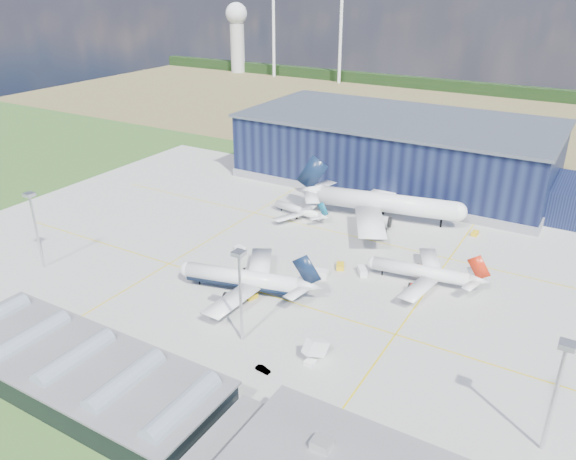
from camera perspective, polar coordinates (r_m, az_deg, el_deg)
The scene contains 25 objects.
ground at distance 159.06m, azimuth -1.45°, elevation -4.59°, with size 600.00×600.00×0.00m, color #2F5A21.
apron at distance 166.58m, azimuth 0.37°, elevation -3.14°, with size 220.00×160.00×0.08m.
farmland at distance 354.24m, azimuth 18.04°, elevation 10.68°, with size 600.00×220.00×0.01m, color olive.
treeline at distance 430.48m, azimuth 20.74°, elevation 13.13°, with size 600.00×8.00×8.00m, color black.
horizon_dressing at distance 492.04m, azimuth -2.37°, elevation 19.41°, with size 440.20×18.00×70.00m.
hangar at distance 233.53m, azimuth 11.61°, elevation 7.64°, with size 145.00×62.00×26.10m.
glass_concourse at distance 123.36m, azimuth -19.53°, elevation -13.78°, with size 78.00×23.00×8.60m.
light_mast_west at distance 171.72m, azimuth -24.40°, elevation 1.09°, with size 2.60×2.60×23.00m.
light_mast_center at distance 124.94m, azimuth -4.91°, elevation -5.27°, with size 2.60×2.60×23.00m.
light_mast_east at distance 107.25m, azimuth 25.77°, elevation -13.55°, with size 2.60×2.60×23.00m.
airliner_navy at distance 148.32m, azimuth -4.70°, elevation -4.07°, with size 40.32×39.45×13.15m, color white, non-canonical shape.
airliner_red at distance 156.76m, azimuth 13.39°, elevation -3.49°, with size 33.62×32.89×10.96m, color white, non-canonical shape.
airliner_widebody at distance 193.39m, azimuth 9.97°, elevation 3.69°, with size 60.48×59.16×19.72m, color white, non-canonical shape.
airliner_regional at distance 195.29m, azimuth 1.04°, elevation 2.43°, with size 24.45×23.92×7.97m, color white, non-canonical shape.
gse_tug_a at distance 162.69m, azimuth 5.33°, elevation -3.69°, with size 2.19×3.59×1.50m, color yellow.
gse_tug_b at distance 148.00m, azimuth -3.76°, elevation -6.74°, with size 2.03×3.05×1.32m, color yellow.
gse_van_a at distance 157.59m, azimuth 3.08°, elevation -4.42°, with size 2.38×5.46×2.38m, color white.
gse_cart_a at distance 163.82m, azimuth 1.79°, elevation -3.41°, with size 2.02×3.04×1.32m, color white.
gse_van_b at distance 160.17m, azimuth 7.55°, elevation -4.17°, with size 2.08×4.53×2.08m, color white.
gse_tug_c at distance 192.26m, azimuth 18.46°, elevation -0.33°, with size 1.96×3.14×1.37m, color yellow.
gse_cart_b at distance 172.81m, azimuth -4.90°, elevation -1.91°, with size 2.22×3.34×1.45m, color white.
gse_van_c at distance 109.77m, azimuth 3.98°, elevation -19.36°, with size 2.58×5.37×2.58m, color white.
airstair at distance 126.25m, azimuth 2.81°, elevation -12.25°, with size 2.23×5.58×3.57m, color white.
car_a at distance 127.58m, azimuth -13.42°, elevation -13.20°, with size 1.53×3.81×1.30m, color #99999E.
car_b at distance 123.37m, azimuth -2.56°, elevation -13.96°, with size 1.22×3.51×1.16m, color #99999E.
Camera 1 is at (74.11, -117.70, 77.16)m, focal length 35.00 mm.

